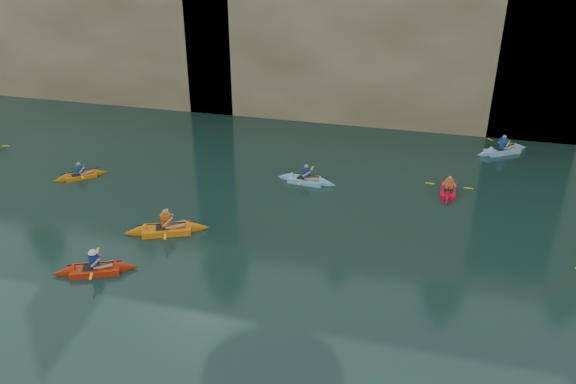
% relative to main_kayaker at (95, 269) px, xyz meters
% --- Properties ---
extents(ground, '(160.00, 160.00, 0.00)m').
position_rel_main_kayaker_xyz_m(ground, '(5.46, -2.72, -0.15)').
color(ground, black).
rests_on(ground, ground).
extents(cliff, '(70.00, 16.00, 12.00)m').
position_rel_main_kayaker_xyz_m(cliff, '(5.46, 27.28, 5.85)').
color(cliff, tan).
rests_on(cliff, ground).
extents(cliff_slab_west, '(26.00, 2.40, 10.56)m').
position_rel_main_kayaker_xyz_m(cliff_slab_west, '(-14.54, 19.88, 5.13)').
color(cliff_slab_west, tan).
rests_on(cliff_slab_west, ground).
extents(cliff_slab_center, '(24.00, 2.40, 11.40)m').
position_rel_main_kayaker_xyz_m(cliff_slab_center, '(7.46, 19.88, 5.55)').
color(cliff_slab_center, tan).
rests_on(cliff_slab_center, ground).
extents(sea_cave_west, '(4.50, 1.00, 4.00)m').
position_rel_main_kayaker_xyz_m(sea_cave_west, '(-12.54, 19.23, 1.85)').
color(sea_cave_west, black).
rests_on(sea_cave_west, ground).
extents(sea_cave_center, '(3.50, 1.00, 3.20)m').
position_rel_main_kayaker_xyz_m(sea_cave_center, '(1.46, 19.23, 1.45)').
color(sea_cave_center, black).
rests_on(sea_cave_center, ground).
extents(sea_cave_east, '(5.00, 1.00, 4.50)m').
position_rel_main_kayaker_xyz_m(sea_cave_east, '(15.46, 19.23, 2.10)').
color(sea_cave_east, black).
rests_on(sea_cave_east, ground).
extents(main_kayaker, '(3.09, 1.96, 1.14)m').
position_rel_main_kayaker_xyz_m(main_kayaker, '(0.00, 0.00, 0.00)').
color(main_kayaker, red).
rests_on(main_kayaker, ground).
extents(kayaker_orange, '(3.51, 2.40, 1.33)m').
position_rel_main_kayaker_xyz_m(kayaker_orange, '(1.21, 3.35, 0.01)').
color(kayaker_orange, orange).
rests_on(kayaker_orange, ground).
extents(kayaker_ltblue_near, '(3.08, 2.36, 1.20)m').
position_rel_main_kayaker_xyz_m(kayaker_ltblue_near, '(5.61, 9.64, -0.00)').
color(kayaker_ltblue_near, '#84C8DE').
rests_on(kayaker_ltblue_near, ground).
extents(kayaker_red_far, '(2.17, 2.99, 1.08)m').
position_rel_main_kayaker_xyz_m(kayaker_red_far, '(12.38, 10.25, -0.02)').
color(kayaker_red_far, red).
rests_on(kayaker_red_far, ground).
extents(kayaker_ltblue_mid, '(3.22, 2.65, 1.30)m').
position_rel_main_kayaker_xyz_m(kayaker_ltblue_mid, '(15.20, 16.28, 0.01)').
color(kayaker_ltblue_mid, '#8AB7E8').
rests_on(kayaker_ltblue_mid, ground).
extents(kayaker_extra_west, '(2.39, 2.22, 1.04)m').
position_rel_main_kayaker_xyz_m(kayaker_extra_west, '(-5.42, 7.26, -0.02)').
color(kayaker_extra_west, orange).
rests_on(kayaker_extra_west, ground).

